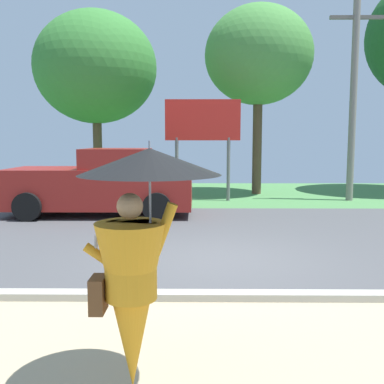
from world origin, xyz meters
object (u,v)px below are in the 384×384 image
Objects in this scene: utility_pole at (353,97)px; roadside_billboard at (203,127)px; pickup_truck at (101,184)px; tree_center_back at (96,68)px; monk_pedestrian at (137,255)px; tree_right_mid at (259,56)px.

utility_pole is 1.95× the size of roadside_billboard.
roadside_billboard reaches higher than pickup_truck.
utility_pole is 0.95× the size of tree_center_back.
roadside_billboard is (0.71, 11.95, 1.37)m from monk_pedestrian.
monk_pedestrian is 0.30× the size of tree_center_back.
pickup_truck is 4.53m from roadside_billboard.
utility_pole is at bearing 1.32° from roadside_billboard.
monk_pedestrian is 0.41× the size of pickup_truck.
tree_right_mid is at bearing 82.02° from monk_pedestrian.
monk_pedestrian is 0.30× the size of tree_right_mid.
tree_right_mid reaches higher than tree_center_back.
monk_pedestrian is 12.05m from roadside_billboard.
tree_center_back is (-9.40, 2.45, 1.37)m from utility_pole.
tree_right_mid is at bearing -4.81° from tree_center_back.
roadside_billboard is 0.49× the size of tree_center_back.
monk_pedestrian is at bearing -84.32° from pickup_truck.
monk_pedestrian is 15.41m from tree_center_back.
pickup_truck is at bearing -76.95° from tree_center_back.
pickup_truck is at bearing 107.51° from monk_pedestrian.
roadside_billboard is at bearing -31.40° from tree_center_back.
pickup_truck is at bearing -158.77° from utility_pole.
pickup_truck is 1.49× the size of roadside_billboard.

